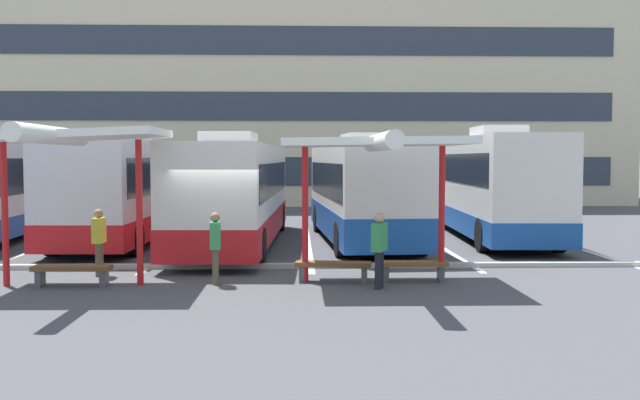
{
  "coord_description": "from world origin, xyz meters",
  "views": [
    {
      "loc": [
        1.73,
        -17.21,
        2.76
      ],
      "look_at": [
        2.35,
        2.35,
        1.6
      ],
      "focal_mm": 39.45,
      "sensor_mm": 36.0,
      "label": 1
    }
  ],
  "objects_px": {
    "bench_1": "(333,267)",
    "coach_bus_4": "(487,186)",
    "bench_2": "(413,267)",
    "waiting_passenger_1": "(379,245)",
    "coach_bus_1": "(132,189)",
    "bench_0": "(72,271)",
    "waiting_passenger_0": "(99,238)",
    "coach_bus_3": "(362,193)",
    "waiting_shelter_1": "(375,145)",
    "waiting_passenger_2": "(215,243)",
    "coach_bus_2": "(236,194)",
    "waiting_shelter_0": "(67,140)"
  },
  "relations": [
    {
      "from": "coach_bus_3",
      "to": "bench_1",
      "type": "relative_size",
      "value": 5.92
    },
    {
      "from": "bench_0",
      "to": "waiting_shelter_1",
      "type": "height_order",
      "value": "waiting_shelter_1"
    },
    {
      "from": "waiting_passenger_2",
      "to": "bench_2",
      "type": "bearing_deg",
      "value": 3.29
    },
    {
      "from": "waiting_passenger_1",
      "to": "coach_bus_4",
      "type": "bearing_deg",
      "value": 63.5
    },
    {
      "from": "bench_0",
      "to": "bench_1",
      "type": "bearing_deg",
      "value": 3.76
    },
    {
      "from": "bench_1",
      "to": "waiting_passenger_0",
      "type": "height_order",
      "value": "waiting_passenger_0"
    },
    {
      "from": "coach_bus_2",
      "to": "bench_1",
      "type": "relative_size",
      "value": 6.97
    },
    {
      "from": "coach_bus_1",
      "to": "waiting_passenger_2",
      "type": "relative_size",
      "value": 7.29
    },
    {
      "from": "waiting_shelter_0",
      "to": "waiting_passenger_2",
      "type": "xyz_separation_m",
      "value": [
        3.07,
        0.28,
        -2.25
      ]
    },
    {
      "from": "bench_1",
      "to": "bench_2",
      "type": "xyz_separation_m",
      "value": [
        1.8,
        0.01,
        -0.0
      ]
    },
    {
      "from": "coach_bus_2",
      "to": "waiting_passenger_2",
      "type": "xyz_separation_m",
      "value": [
        0.16,
        -7.05,
        -0.71
      ]
    },
    {
      "from": "coach_bus_3",
      "to": "bench_0",
      "type": "height_order",
      "value": "coach_bus_3"
    },
    {
      "from": "bench_1",
      "to": "bench_2",
      "type": "relative_size",
      "value": 1.12
    },
    {
      "from": "waiting_shelter_0",
      "to": "bench_2",
      "type": "xyz_separation_m",
      "value": [
        7.47,
        0.54,
        -2.82
      ]
    },
    {
      "from": "coach_bus_3",
      "to": "waiting_shelter_0",
      "type": "height_order",
      "value": "coach_bus_3"
    },
    {
      "from": "waiting_shelter_0",
      "to": "bench_1",
      "type": "distance_m",
      "value": 6.35
    },
    {
      "from": "bench_1",
      "to": "waiting_passenger_2",
      "type": "bearing_deg",
      "value": -174.59
    },
    {
      "from": "coach_bus_2",
      "to": "waiting_passenger_0",
      "type": "height_order",
      "value": "coach_bus_2"
    },
    {
      "from": "waiting_shelter_0",
      "to": "waiting_passenger_1",
      "type": "height_order",
      "value": "waiting_shelter_0"
    },
    {
      "from": "bench_1",
      "to": "coach_bus_4",
      "type": "bearing_deg",
      "value": 57.11
    },
    {
      "from": "coach_bus_3",
      "to": "bench_1",
      "type": "distance_m",
      "value": 7.64
    },
    {
      "from": "bench_0",
      "to": "waiting_passenger_0",
      "type": "bearing_deg",
      "value": 80.87
    },
    {
      "from": "coach_bus_1",
      "to": "bench_0",
      "type": "xyz_separation_m",
      "value": [
        0.77,
        -8.84,
        -1.38
      ]
    },
    {
      "from": "coach_bus_1",
      "to": "bench_1",
      "type": "bearing_deg",
      "value": -52.74
    },
    {
      "from": "bench_2",
      "to": "coach_bus_2",
      "type": "bearing_deg",
      "value": 123.81
    },
    {
      "from": "bench_0",
      "to": "coach_bus_2",
      "type": "bearing_deg",
      "value": 67.93
    },
    {
      "from": "coach_bus_2",
      "to": "coach_bus_3",
      "type": "distance_m",
      "value": 4.13
    },
    {
      "from": "coach_bus_4",
      "to": "bench_1",
      "type": "xyz_separation_m",
      "value": [
        -5.94,
        -9.18,
        -1.45
      ]
    },
    {
      "from": "coach_bus_3",
      "to": "waiting_shelter_1",
      "type": "bearing_deg",
      "value": -93.17
    },
    {
      "from": "bench_0",
      "to": "bench_2",
      "type": "xyz_separation_m",
      "value": [
        7.47,
        0.38,
        -0.0
      ]
    },
    {
      "from": "coach_bus_2",
      "to": "waiting_shelter_1",
      "type": "bearing_deg",
      "value": -62.73
    },
    {
      "from": "waiting_shelter_1",
      "to": "waiting_passenger_0",
      "type": "distance_m",
      "value": 6.82
    },
    {
      "from": "bench_2",
      "to": "waiting_passenger_0",
      "type": "height_order",
      "value": "waiting_passenger_0"
    },
    {
      "from": "coach_bus_3",
      "to": "waiting_passenger_0",
      "type": "bearing_deg",
      "value": -136.42
    },
    {
      "from": "waiting_passenger_0",
      "to": "bench_1",
      "type": "bearing_deg",
      "value": -10.0
    },
    {
      "from": "waiting_shelter_0",
      "to": "waiting_passenger_1",
      "type": "xyz_separation_m",
      "value": [
        6.6,
        -0.33,
        -2.22
      ]
    },
    {
      "from": "waiting_passenger_2",
      "to": "waiting_shelter_1",
      "type": "bearing_deg",
      "value": -0.62
    },
    {
      "from": "coach_bus_2",
      "to": "waiting_passenger_1",
      "type": "distance_m",
      "value": 8.53
    },
    {
      "from": "coach_bus_3",
      "to": "waiting_passenger_1",
      "type": "relative_size",
      "value": 6.33
    },
    {
      "from": "coach_bus_4",
      "to": "bench_2",
      "type": "xyz_separation_m",
      "value": [
        -4.14,
        -9.17,
        -1.46
      ]
    },
    {
      "from": "coach_bus_4",
      "to": "bench_2",
      "type": "relative_size",
      "value": 7.84
    },
    {
      "from": "coach_bus_4",
      "to": "waiting_passenger_0",
      "type": "distance_m",
      "value": 14.07
    },
    {
      "from": "coach_bus_1",
      "to": "bench_2",
      "type": "distance_m",
      "value": 11.89
    },
    {
      "from": "coach_bus_4",
      "to": "waiting_passenger_1",
      "type": "bearing_deg",
      "value": -116.5
    },
    {
      "from": "waiting_shelter_0",
      "to": "waiting_passenger_0",
      "type": "xyz_separation_m",
      "value": [
        0.21,
        1.49,
        -2.25
      ]
    },
    {
      "from": "bench_2",
      "to": "waiting_passenger_0",
      "type": "xyz_separation_m",
      "value": [
        -7.25,
        0.95,
        0.57
      ]
    },
    {
      "from": "bench_2",
      "to": "waiting_passenger_1",
      "type": "height_order",
      "value": "waiting_passenger_1"
    },
    {
      "from": "coach_bus_2",
      "to": "waiting_passenger_1",
      "type": "bearing_deg",
      "value": -64.32
    },
    {
      "from": "coach_bus_1",
      "to": "waiting_passenger_0",
      "type": "xyz_separation_m",
      "value": [
        0.99,
        -7.5,
        -0.81
      ]
    },
    {
      "from": "coach_bus_4",
      "to": "bench_0",
      "type": "height_order",
      "value": "coach_bus_4"
    }
  ]
}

